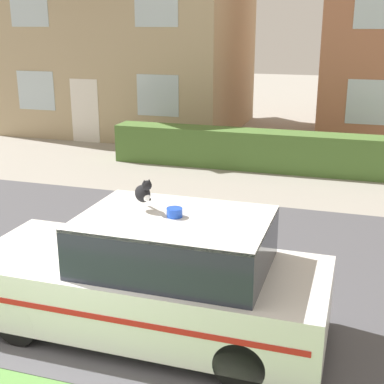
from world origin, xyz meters
name	(u,v)px	position (x,y,z in m)	size (l,w,h in m)	color
road_strip	(148,258)	(0.00, 4.11, 0.01)	(28.00, 6.69, 0.01)	#4C4C51
garden_hedge	(264,150)	(0.83, 10.55, 0.53)	(8.53, 0.83, 1.06)	#4C7233
police_car	(155,277)	(0.93, 2.06, 0.76)	(4.52, 1.80, 1.70)	black
cat	(144,192)	(0.78, 2.15, 1.84)	(0.30, 0.34, 0.32)	black
house_left	(132,19)	(-5.15, 15.57, 3.99)	(8.46, 6.82, 7.84)	tan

